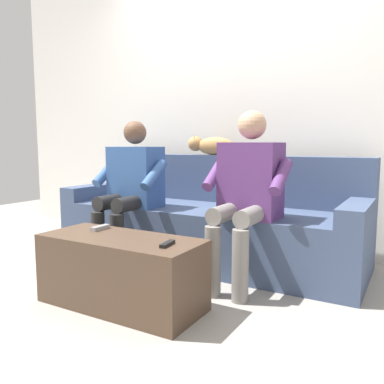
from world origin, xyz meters
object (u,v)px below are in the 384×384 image
(couch, at_px, (210,223))
(remote_black, at_px, (167,244))
(person_left_seated, at_px, (247,188))
(cat_on_backrest, at_px, (210,145))
(coffee_table, at_px, (121,272))
(person_right_seated, at_px, (131,184))
(remote_gray, at_px, (100,228))

(couch, bearing_deg, remote_black, 106.55)
(person_left_seated, relative_size, remote_black, 8.85)
(person_left_seated, bearing_deg, cat_on_backrest, -47.15)
(coffee_table, bearing_deg, person_left_seated, -124.14)
(person_right_seated, xyz_separation_m, cat_on_backrest, (-0.34, -0.67, 0.29))
(person_right_seated, relative_size, remote_gray, 8.44)
(couch, distance_m, coffee_table, 1.10)
(cat_on_backrest, bearing_deg, person_left_seated, 132.85)
(couch, bearing_deg, cat_on_backrest, -62.82)
(person_right_seated, bearing_deg, couch, -139.57)
(person_left_seated, bearing_deg, remote_black, 78.80)
(coffee_table, distance_m, person_left_seated, 0.95)
(person_left_seated, xyz_separation_m, remote_gray, (0.71, 0.61, -0.23))
(person_left_seated, distance_m, remote_black, 0.77)
(coffee_table, xyz_separation_m, remote_black, (-0.33, 0.02, 0.21))
(person_left_seated, distance_m, cat_on_backrest, 0.94)
(couch, distance_m, remote_black, 1.17)
(cat_on_backrest, relative_size, remote_black, 4.55)
(cat_on_backrest, bearing_deg, remote_gray, 85.78)
(person_right_seated, height_order, cat_on_backrest, person_right_seated)
(couch, xyz_separation_m, remote_gray, (0.23, 1.01, 0.12))
(remote_gray, bearing_deg, couch, 167.40)
(person_right_seated, distance_m, cat_on_backrest, 0.81)
(person_right_seated, bearing_deg, remote_gray, 112.01)
(coffee_table, height_order, cat_on_backrest, cat_on_backrest)
(cat_on_backrest, xyz_separation_m, remote_gray, (0.09, 1.27, -0.49))
(cat_on_backrest, bearing_deg, person_right_seated, 63.35)
(coffee_table, height_order, remote_gray, remote_gray)
(person_left_seated, bearing_deg, couch, -39.56)
(remote_gray, bearing_deg, remote_black, 79.38)
(person_left_seated, relative_size, remote_gray, 8.76)
(coffee_table, height_order, remote_black, remote_black)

